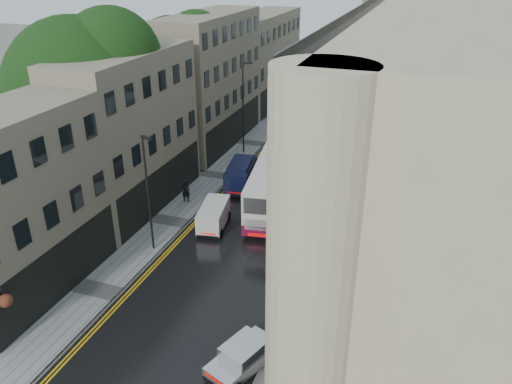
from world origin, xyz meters
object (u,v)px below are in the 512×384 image
Objects in this scene: navy_van at (226,181)px; lamp_post_near at (148,195)px; tree_far at (176,82)px; tree_near at (82,113)px; silver_hatchback at (212,364)px; pedestrian at (186,190)px; white_van at (198,224)px; white_lorry at (336,149)px; cream_bus at (251,199)px; lamp_post_far at (243,109)px.

navy_van is 9.36m from lamp_post_near.
tree_near is at bearing -91.32° from tree_far.
tree_far is at bearing 125.62° from navy_van.
silver_hatchback is 1.99× the size of pedestrian.
white_van is (9.30, -1.74, -6.10)m from tree_near.
pedestrian is 7.20m from lamp_post_near.
white_lorry reaches higher than white_van.
lamp_post_near is at bearing -67.77° from tree_far.
tree_far reaches higher than navy_van.
tree_far is (0.30, 13.00, -0.72)m from tree_near.
tree_far is at bearing 175.79° from white_lorry.
tree_near is at bearing 160.80° from silver_hatchback.
tree_near reaches higher than white_van.
tree_near reaches higher than navy_van.
lamp_post_near reaches higher than white_lorry.
cream_bus is 13.23m from lamp_post_far.
cream_bus is 5.63m from pedestrian.
white_van reaches higher than silver_hatchback.
navy_van is at bearing -99.41° from lamp_post_far.
tree_far reaches higher than silver_hatchback.
pedestrian reaches higher than silver_hatchback.
tree_far is at bearing -66.67° from pedestrian.
tree_near is 1.11× the size of tree_far.
lamp_post_far reaches higher than silver_hatchback.
pedestrian is at bearing 19.58° from tree_near.
white_lorry is 0.94× the size of lamp_post_far.
tree_far is at bearing 125.69° from cream_bus.
pedestrian is (-9.27, -9.62, -1.04)m from white_lorry.
lamp_post_near is (7.36, -4.28, -3.10)m from tree_near.
white_lorry is 10.14m from navy_van.
white_lorry is at bearing 36.96° from navy_van.
white_lorry reaches higher than silver_hatchback.
tree_far reaches higher than white_lorry.
navy_van is 3.26m from pedestrian.
cream_bus is 3.35× the size of white_van.
navy_van is (-6.43, 17.18, 0.48)m from silver_hatchback.
lamp_post_near is (7.06, -17.28, -2.39)m from tree_far.
tree_near is 20.61m from silver_hatchback.
white_van is at bearing -102.05° from lamp_post_far.
cream_bus is 6.87× the size of pedestrian.
silver_hatchback is 0.43× the size of lamp_post_far.
cream_bus is at bearing -109.63° from white_lorry.
lamp_post_far is at bearing 104.05° from cream_bus.
white_lorry is (3.77, 10.60, 0.36)m from cream_bus.
silver_hatchback is (14.78, -25.58, -5.54)m from tree_far.
silver_hatchback is (-0.57, -24.47, -1.36)m from white_lorry.
white_lorry is at bearing -140.13° from pedestrian.
tree_far reaches higher than lamp_post_far.
lamp_post_far is (-5.08, 11.95, 2.54)m from cream_bus.
pedestrian is at bearing 160.91° from cream_bus.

